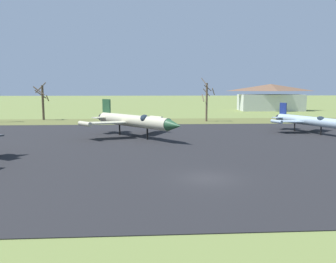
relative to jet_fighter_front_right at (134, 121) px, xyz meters
name	(u,v)px	position (x,y,z in m)	size (l,w,h in m)	color
ground_plane	(208,179)	(6.43, -21.61, -2.40)	(600.00, 600.00, 0.00)	olive
asphalt_apron	(186,146)	(6.43, -7.19, -2.37)	(107.76, 48.05, 0.05)	black
grass_verge_strip	(170,121)	(6.43, 22.83, -2.37)	(167.76, 12.00, 0.06)	brown
jet_fighter_front_right	(134,121)	(0.00, 0.00, 0.00)	(13.87, 14.51, 5.24)	#B7B293
jet_fighter_rear_left	(309,121)	(26.46, 2.99, -0.42)	(9.80, 13.49, 4.48)	#8EA3B2
bare_tree_center	(43,100)	(-20.85, 27.23, 1.95)	(2.88, 3.40, 8.23)	brown
bare_tree_right_of_center	(207,100)	(14.05, 22.03, 2.02)	(3.07, 2.71, 9.01)	brown
visitor_building	(270,98)	(40.22, 55.89, 1.61)	(20.48, 11.10, 8.25)	beige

